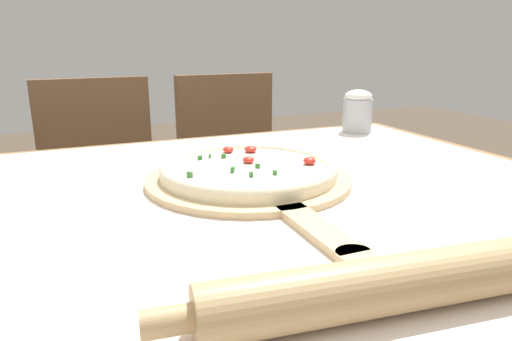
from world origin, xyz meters
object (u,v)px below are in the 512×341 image
Objects in this scene: pizza_peel at (254,181)px; rolling_pin at (377,287)px; pizza at (250,169)px; flour_cup at (358,111)px; chair_left at (104,192)px; chair_right at (235,177)px.

rolling_pin reaches higher than pizza_peel.
pizza is 0.58m from flour_cup.
flour_cup is (0.69, -0.46, 0.30)m from chair_left.
pizza is at bearing 84.07° from rolling_pin.
chair_right is at bearing -3.00° from chair_left.
chair_left reaches higher than pizza.
chair_left reaches higher than rolling_pin.
pizza is 0.37× the size of chair_left.
pizza is (0.00, 0.02, 0.02)m from pizza_peel.
chair_right reaches higher than pizza_peel.
chair_right reaches higher than rolling_pin.
pizza is 0.73× the size of rolling_pin.
rolling_pin is at bearing -123.40° from flour_cup.
pizza is 0.88m from chair_right.
chair_right reaches higher than pizza.
flour_cup reaches higher than rolling_pin.
chair_left is (-0.17, 1.24, -0.27)m from rolling_pin.
flour_cup is at bearing 37.04° from pizza_peel.
pizza_peel is 1.72× the size of pizza.
rolling_pin is at bearing -85.07° from chair_left.
chair_left is at bearing 97.93° from rolling_pin.
chair_right is at bearing 76.31° from rolling_pin.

